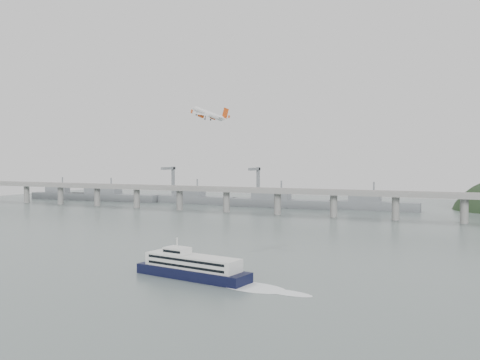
% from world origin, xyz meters
% --- Properties ---
extents(ground, '(900.00, 900.00, 0.00)m').
position_xyz_m(ground, '(0.00, 0.00, 0.00)').
color(ground, slate).
rests_on(ground, ground).
extents(bridge, '(800.00, 22.00, 23.90)m').
position_xyz_m(bridge, '(-1.15, 200.00, 17.65)').
color(bridge, gray).
rests_on(bridge, ground).
extents(distant_fleet, '(453.00, 60.90, 40.00)m').
position_xyz_m(distant_fleet, '(-155.36, 265.08, 6.22)').
color(distant_fleet, slate).
rests_on(distant_fleet, ground).
extents(ferry, '(83.09, 23.23, 15.71)m').
position_xyz_m(ferry, '(22.06, -39.69, 4.26)').
color(ferry, black).
rests_on(ferry, ground).
extents(airliner, '(33.90, 31.73, 13.38)m').
position_xyz_m(airliner, '(-29.08, 70.86, 77.25)').
color(airliner, white).
rests_on(airliner, ground).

